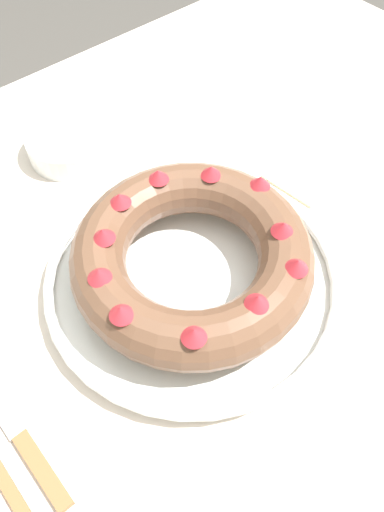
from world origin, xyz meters
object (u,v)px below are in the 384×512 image
(cake_knife, at_px, (21,438))
(side_bowl, at_px, (69,144))
(serving_dish, at_px, (192,278))
(bundt_cake, at_px, (192,256))
(napkin, at_px, (311,169))

(cake_knife, distance_m, side_bowl, 0.42)
(serving_dish, relative_size, bundt_cake, 1.27)
(side_bowl, bearing_deg, serving_dish, -92.90)
(bundt_cake, bearing_deg, cake_knife, -173.27)
(bundt_cake, xyz_separation_m, cake_knife, (-0.25, -0.03, -0.05))
(napkin, bearing_deg, cake_knife, -172.64)
(cake_knife, bearing_deg, napkin, 14.11)
(serving_dish, bearing_deg, napkin, 7.96)
(side_bowl, relative_size, napkin, 0.98)
(cake_knife, bearing_deg, serving_dish, 13.48)
(side_bowl, height_order, napkin, side_bowl)
(serving_dish, height_order, napkin, serving_dish)
(cake_knife, xyz_separation_m, napkin, (0.51, 0.07, -0.00))
(bundt_cake, distance_m, cake_knife, 0.26)
(side_bowl, bearing_deg, bundt_cake, -92.91)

